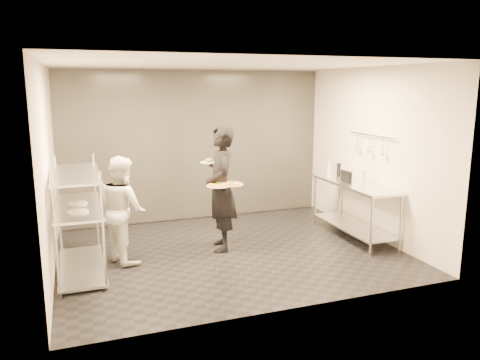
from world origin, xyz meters
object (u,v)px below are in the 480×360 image
object	(u,v)px
prep_counter	(354,200)
pizza_plate_far	(232,184)
waiter	(221,188)
bottle_clear	(364,177)
pizza_plate_near	(218,185)
salad_plate	(209,161)
bottle_green	(330,169)
chef	(123,209)
bottle_dark	(339,170)
pass_rack	(79,216)
pos_monitor	(346,177)

from	to	relation	value
prep_counter	pizza_plate_far	size ratio (longest dim) A/B	5.29
waiter	bottle_clear	distance (m)	2.38
prep_counter	waiter	world-z (taller)	waiter
bottle_clear	pizza_plate_near	bearing A→B (deg)	178.89
salad_plate	bottle_green	xyz separation A→B (m)	(2.23, 0.15, -0.29)
prep_counter	chef	xyz separation A→B (m)	(-3.73, 0.20, 0.14)
pizza_plate_near	bottle_dark	world-z (taller)	bottle_dark
pizza_plate_far	chef	bearing A→B (deg)	173.20
bottle_green	bottle_dark	bearing A→B (deg)	-9.73
pizza_plate_near	bottle_dark	distance (m)	2.48
salad_plate	bottle_clear	world-z (taller)	salad_plate
pass_rack	prep_counter	world-z (taller)	pass_rack
pizza_plate_near	bottle_clear	world-z (taller)	bottle_clear
pass_rack	pos_monitor	bearing A→B (deg)	1.34
waiter	bottle_dark	size ratio (longest dim) A/B	8.15
bottle_clear	bottle_dark	size ratio (longest dim) A/B	0.97
waiter	salad_plate	bearing A→B (deg)	-149.96
pizza_plate_near	salad_plate	size ratio (longest dim) A/B	1.22
prep_counter	bottle_dark	distance (m)	0.72
pass_rack	waiter	xyz separation A→B (m)	(2.07, 0.18, 0.19)
salad_plate	bottle_clear	size ratio (longest dim) A/B	1.23
bottle_green	pizza_plate_far	bearing A→B (deg)	-163.31
salad_plate	prep_counter	bearing A→B (deg)	-11.18
chef	bottle_clear	bearing A→B (deg)	-114.35
waiter	pizza_plate_near	size ratio (longest dim) A/B	5.58
pass_rack	bottle_clear	world-z (taller)	pass_rack
prep_counter	bottle_green	bearing A→B (deg)	102.07
prep_counter	chef	world-z (taller)	chef
pizza_plate_near	bottle_dark	size ratio (longest dim) A/B	1.46
chef	pizza_plate_near	distance (m)	1.41
salad_plate	pos_monitor	world-z (taller)	salad_plate
bottle_clear	salad_plate	bearing A→B (deg)	167.77
pos_monitor	chef	bearing A→B (deg)	-179.82
pizza_plate_near	pizza_plate_far	world-z (taller)	pizza_plate_near
pizza_plate_near	bottle_green	distance (m)	2.32
prep_counter	pos_monitor	size ratio (longest dim) A/B	6.64
waiter	pos_monitor	distance (m)	2.14
bottle_clear	chef	bearing A→B (deg)	176.02
pizza_plate_far	salad_plate	xyz separation A→B (m)	(-0.21, 0.46, 0.29)
salad_plate	bottle_dark	xyz separation A→B (m)	(2.40, 0.12, -0.31)
waiter	prep_counter	bearing A→B (deg)	96.05
pass_rack	prep_counter	size ratio (longest dim) A/B	0.89
prep_counter	bottle_clear	world-z (taller)	bottle_clear
chef	pizza_plate_far	xyz separation A→B (m)	(1.58, -0.19, 0.29)
pizza_plate_far	bottle_clear	size ratio (longest dim) A/B	1.48
salad_plate	bottle_dark	bearing A→B (deg)	2.85
waiter	pizza_plate_far	bearing A→B (deg)	43.60
prep_counter	salad_plate	world-z (taller)	salad_plate
pizza_plate_near	bottle_clear	bearing A→B (deg)	-1.11
pass_rack	prep_counter	distance (m)	4.33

